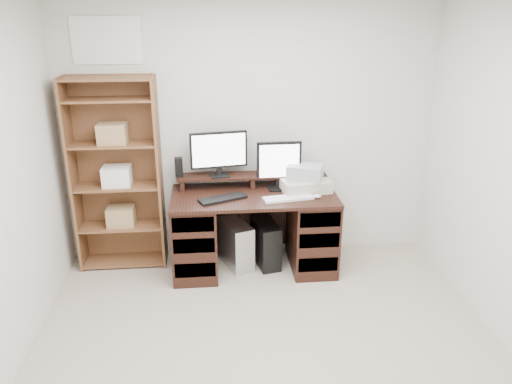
{
  "coord_description": "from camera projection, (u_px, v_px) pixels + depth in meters",
  "views": [
    {
      "loc": [
        -0.37,
        -2.59,
        2.38
      ],
      "look_at": [
        0.01,
        1.43,
        0.85
      ],
      "focal_mm": 35.0,
      "sensor_mm": 36.0,
      "label": 1
    }
  ],
  "objects": [
    {
      "name": "basket",
      "position": [
        305.0,
        172.0,
        4.58
      ],
      "size": [
        0.37,
        0.32,
        0.13
      ],
      "primitive_type": "cube",
      "rotation": [
        0.0,
        0.0,
        -0.37
      ],
      "color": "#A6AAB1",
      "rests_on": "printer"
    },
    {
      "name": "tower_black",
      "position": [
        266.0,
        243.0,
        4.81
      ],
      "size": [
        0.27,
        0.46,
        0.43
      ],
      "rotation": [
        0.0,
        0.0,
        0.2
      ],
      "color": "black",
      "rests_on": "ground"
    },
    {
      "name": "room",
      "position": [
        278.0,
        215.0,
        2.84
      ],
      "size": [
        3.54,
        4.04,
        2.54
      ],
      "color": "#B1A28E",
      "rests_on": "ground"
    },
    {
      "name": "keyboard_black",
      "position": [
        223.0,
        199.0,
        4.41
      ],
      "size": [
        0.45,
        0.3,
        0.02
      ],
      "primitive_type": "cube",
      "rotation": [
        0.0,
        0.0,
        0.41
      ],
      "color": "black",
      "rests_on": "desk"
    },
    {
      "name": "monitor_wide",
      "position": [
        219.0,
        152.0,
        4.57
      ],
      "size": [
        0.53,
        0.16,
        0.42
      ],
      "rotation": [
        0.0,
        0.0,
        0.16
      ],
      "color": "black",
      "rests_on": "riser_shelf"
    },
    {
      "name": "bookshelf",
      "position": [
        117.0,
        173.0,
        4.58
      ],
      "size": [
        0.8,
        0.3,
        1.8
      ],
      "color": "brown",
      "rests_on": "ground"
    },
    {
      "name": "riser_shelf",
      "position": [
        252.0,
        177.0,
        4.71
      ],
      "size": [
        1.4,
        0.22,
        0.12
      ],
      "color": "black",
      "rests_on": "desk"
    },
    {
      "name": "keyboard_white",
      "position": [
        288.0,
        198.0,
        4.42
      ],
      "size": [
        0.46,
        0.21,
        0.02
      ],
      "primitive_type": "cube",
      "rotation": [
        0.0,
        0.0,
        0.17
      ],
      "color": "silver",
      "rests_on": "desk"
    },
    {
      "name": "desk",
      "position": [
        254.0,
        230.0,
        4.68
      ],
      "size": [
        1.5,
        0.7,
        0.75
      ],
      "color": "black",
      "rests_on": "ground"
    },
    {
      "name": "mouse",
      "position": [
        317.0,
        196.0,
        4.45
      ],
      "size": [
        0.09,
        0.06,
        0.03
      ],
      "primitive_type": "ellipsoid",
      "rotation": [
        0.0,
        0.0,
        0.09
      ],
      "color": "silver",
      "rests_on": "desk"
    },
    {
      "name": "monitor_small",
      "position": [
        279.0,
        164.0,
        4.6
      ],
      "size": [
        0.41,
        0.16,
        0.45
      ],
      "rotation": [
        0.0,
        0.0,
        0.03
      ],
      "color": "black",
      "rests_on": "desk"
    },
    {
      "name": "speaker",
      "position": [
        179.0,
        167.0,
        4.61
      ],
      "size": [
        0.08,
        0.08,
        0.18
      ],
      "primitive_type": "cube",
      "rotation": [
        0.0,
        0.0,
        0.09
      ],
      "color": "black",
      "rests_on": "riser_shelf"
    },
    {
      "name": "printer",
      "position": [
        305.0,
        185.0,
        4.62
      ],
      "size": [
        0.49,
        0.4,
        0.11
      ],
      "primitive_type": "cube",
      "rotation": [
        0.0,
        0.0,
        0.17
      ],
      "color": "#B7B0A0",
      "rests_on": "desk"
    },
    {
      "name": "tower_silver",
      "position": [
        236.0,
        244.0,
        4.78
      ],
      "size": [
        0.34,
        0.48,
        0.44
      ],
      "primitive_type": "cube",
      "rotation": [
        0.0,
        0.0,
        0.36
      ],
      "color": "#B3B5BA",
      "rests_on": "ground"
    }
  ]
}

